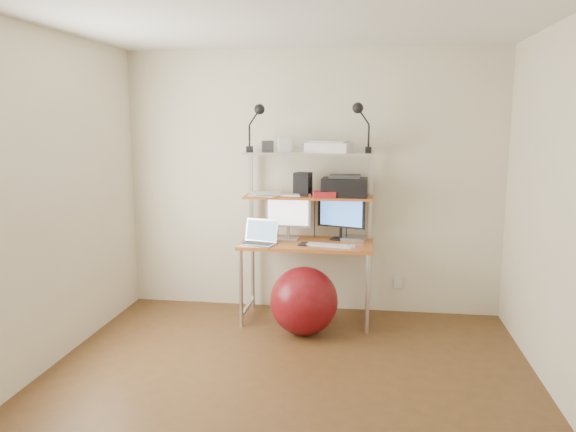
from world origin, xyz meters
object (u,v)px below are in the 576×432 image
object	(u,v)px
monitor_black	(341,215)
exercise_ball	(304,301)
laptop	(260,239)
printer	(345,186)
monitor_silver	(288,213)

from	to	relation	value
monitor_black	exercise_ball	size ratio (longest dim) A/B	0.78
exercise_ball	laptop	bearing A→B (deg)	152.95
monitor_black	laptop	bearing A→B (deg)	-139.12
monitor_black	exercise_ball	world-z (taller)	monitor_black
laptop	exercise_ball	bearing A→B (deg)	-12.83
laptop	monitor_black	bearing A→B (deg)	35.97
monitor_black	printer	world-z (taller)	printer
monitor_black	laptop	size ratio (longest dim) A/B	1.26
monitor_silver	printer	distance (m)	0.58
monitor_black	monitor_silver	bearing A→B (deg)	-152.89
monitor_black	laptop	xyz separation A→B (m)	(-0.71, -0.28, -0.18)
monitor_black	exercise_ball	distance (m)	0.89
monitor_silver	printer	bearing A→B (deg)	5.36
monitor_silver	monitor_black	world-z (taller)	monitor_silver
printer	exercise_ball	size ratio (longest dim) A/B	0.70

